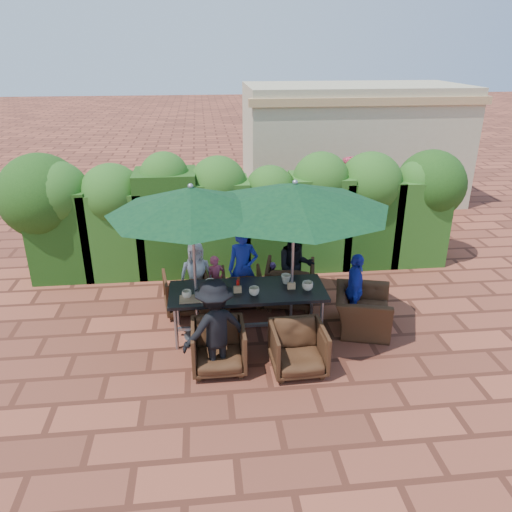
{
  "coord_description": "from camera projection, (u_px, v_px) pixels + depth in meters",
  "views": [
    {
      "loc": [
        -0.8,
        -7.0,
        4.23
      ],
      "look_at": [
        0.02,
        0.4,
        1.05
      ],
      "focal_mm": 35.0,
      "sensor_mm": 36.0,
      "label": 1
    }
  ],
  "objects": [
    {
      "name": "adult_far_left",
      "position": [
        196.0,
        275.0,
        8.52
      ],
      "size": [
        0.62,
        0.41,
        1.17
      ],
      "primitive_type": "imported",
      "rotation": [
        0.0,
        0.0,
        0.12
      ],
      "color": "silver",
      "rests_on": "ground"
    },
    {
      "name": "child_right",
      "position": [
        273.0,
        282.0,
        8.78
      ],
      "size": [
        0.31,
        0.28,
        0.73
      ],
      "primitive_type": "imported",
      "rotation": [
        0.0,
        0.0,
        -0.28
      ],
      "color": "#6F4494",
      "rests_on": "ground"
    },
    {
      "name": "adult_near_left",
      "position": [
        215.0,
        328.0,
        6.69
      ],
      "size": [
        1.0,
        0.74,
        1.42
      ],
      "primitive_type": "imported",
      "rotation": [
        0.0,
        0.0,
        3.54
      ],
      "color": "black",
      "rests_on": "ground"
    },
    {
      "name": "cup_a",
      "position": [
        187.0,
        294.0,
        7.39
      ],
      "size": [
        0.15,
        0.15,
        0.12
      ],
      "primitive_type": "imported",
      "color": "beige",
      "rests_on": "dining_table"
    },
    {
      "name": "sauce_bottle",
      "position": [
        239.0,
        282.0,
        7.69
      ],
      "size": [
        0.04,
        0.04,
        0.17
      ],
      "primitive_type": "cylinder",
      "color": "#4C230C",
      "rests_on": "dining_table"
    },
    {
      "name": "chair_end_right",
      "position": [
        363.0,
        304.0,
        7.88
      ],
      "size": [
        0.88,
        1.11,
        0.85
      ],
      "primitive_type": "imported",
      "rotation": [
        0.0,
        0.0,
        1.3
      ],
      "color": "black",
      "rests_on": "ground"
    },
    {
      "name": "cup_b",
      "position": [
        210.0,
        283.0,
        7.7
      ],
      "size": [
        0.14,
        0.14,
        0.13
      ],
      "primitive_type": "imported",
      "color": "beige",
      "rests_on": "dining_table"
    },
    {
      "name": "adult_end_right",
      "position": [
        355.0,
        290.0,
        7.92
      ],
      "size": [
        0.54,
        0.79,
        1.23
      ],
      "primitive_type": "imported",
      "rotation": [
        0.0,
        0.0,
        1.31
      ],
      "color": "#1E2CA4",
      "rests_on": "ground"
    },
    {
      "name": "ground",
      "position": [
        258.0,
        325.0,
        8.14
      ],
      "size": [
        80.0,
        80.0,
        0.0
      ],
      "primitive_type": "plane",
      "color": "brown",
      "rests_on": "ground"
    },
    {
      "name": "umbrella_right",
      "position": [
        295.0,
        197.0,
        7.13
      ],
      "size": [
        2.82,
        2.82,
        2.46
      ],
      "color": "gray",
      "rests_on": "ground"
    },
    {
      "name": "pedestrian_a",
      "position": [
        311.0,
        198.0,
        11.68
      ],
      "size": [
        1.76,
        1.02,
        1.78
      ],
      "primitive_type": "imported",
      "rotation": [
        0.0,
        0.0,
        2.87
      ],
      "color": "#238225",
      "rests_on": "ground"
    },
    {
      "name": "umbrella_left",
      "position": [
        191.0,
        201.0,
        6.94
      ],
      "size": [
        2.42,
        2.42,
        2.46
      ],
      "color": "gray",
      "rests_on": "ground"
    },
    {
      "name": "hedge_wall",
      "position": [
        233.0,
        206.0,
        9.73
      ],
      "size": [
        9.1,
        1.6,
        2.4
      ],
      "color": "black",
      "rests_on": "ground"
    },
    {
      "name": "chair_far_mid",
      "position": [
        242.0,
        285.0,
        8.69
      ],
      "size": [
        0.68,
        0.63,
        0.69
      ],
      "primitive_type": "imported",
      "rotation": [
        0.0,
        0.0,
        3.13
      ],
      "color": "black",
      "rests_on": "ground"
    },
    {
      "name": "serving_tray",
      "position": [
        191.0,
        299.0,
        7.35
      ],
      "size": [
        0.35,
        0.25,
        0.02
      ],
      "primitive_type": "cube",
      "color": "#9C714B",
      "rests_on": "dining_table"
    },
    {
      "name": "cup_c",
      "position": [
        254.0,
        291.0,
        7.46
      ],
      "size": [
        0.16,
        0.16,
        0.13
      ],
      "primitive_type": "imported",
      "color": "beige",
      "rests_on": "dining_table"
    },
    {
      "name": "pedestrian_b",
      "position": [
        346.0,
        192.0,
        12.21
      ],
      "size": [
        0.99,
        0.87,
        1.75
      ],
      "primitive_type": "imported",
      "rotation": [
        0.0,
        0.0,
        3.68
      ],
      "color": "#EA5273",
      "rests_on": "ground"
    },
    {
      "name": "child_left",
      "position": [
        216.0,
        281.0,
        8.64
      ],
      "size": [
        0.37,
        0.33,
        0.89
      ],
      "primitive_type": "imported",
      "rotation": [
        0.0,
        0.0,
        0.24
      ],
      "color": "#EA5273",
      "rests_on": "ground"
    },
    {
      "name": "adult_far_mid",
      "position": [
        243.0,
        269.0,
        8.47
      ],
      "size": [
        0.54,
        0.45,
        1.41
      ],
      "primitive_type": "imported",
      "rotation": [
        0.0,
        0.0,
        -0.08
      ],
      "color": "#1E2CA4",
      "rests_on": "ground"
    },
    {
      "name": "adult_far_right",
      "position": [
        295.0,
        267.0,
        8.56
      ],
      "size": [
        0.68,
        0.43,
        1.39
      ],
      "primitive_type": "imported",
      "rotation": [
        0.0,
        0.0,
        0.04
      ],
      "color": "black",
      "rests_on": "ground"
    },
    {
      "name": "chair_near_left",
      "position": [
        218.0,
        345.0,
        6.91
      ],
      "size": [
        0.74,
        0.69,
        0.76
      ],
      "primitive_type": "imported",
      "rotation": [
        0.0,
        0.0,
        0.0
      ],
      "color": "black",
      "rests_on": "ground"
    },
    {
      "name": "pedestrian_c",
      "position": [
        387.0,
        197.0,
        12.15
      ],
      "size": [
        1.07,
        0.99,
        1.57
      ],
      "primitive_type": "imported",
      "rotation": [
        0.0,
        0.0,
        2.46
      ],
      "color": "gray",
      "rests_on": "ground"
    },
    {
      "name": "cup_e",
      "position": [
        308.0,
        286.0,
        7.62
      ],
      "size": [
        0.17,
        0.17,
        0.14
      ],
      "primitive_type": "imported",
      "color": "beige",
      "rests_on": "dining_table"
    },
    {
      "name": "chair_far_left",
      "position": [
        186.0,
        290.0,
        8.46
      ],
      "size": [
        0.82,
        0.78,
        0.76
      ],
      "primitive_type": "imported",
      "rotation": [
        0.0,
        0.0,
        3.28
      ],
      "color": "black",
      "rests_on": "ground"
    },
    {
      "name": "number_block_right",
      "position": [
        291.0,
        286.0,
        7.66
      ],
      "size": [
        0.12,
        0.06,
        0.1
      ],
      "primitive_type": "cube",
      "color": "#DEAE72",
      "rests_on": "dining_table"
    },
    {
      "name": "dining_table",
      "position": [
        248.0,
        294.0,
        7.67
      ],
      "size": [
        2.39,
        0.9,
        0.75
      ],
      "color": "black",
      "rests_on": "ground"
    },
    {
      "name": "chair_far_right",
      "position": [
        290.0,
        282.0,
        8.65
      ],
      "size": [
        0.97,
        0.93,
        0.85
      ],
      "primitive_type": "imported",
      "rotation": [
        0.0,
        0.0,
        2.93
      ],
      "color": "black",
      "rests_on": "ground"
    },
    {
      "name": "chair_near_right",
      "position": [
        298.0,
        347.0,
        6.88
      ],
      "size": [
        0.75,
        0.71,
        0.75
      ],
      "primitive_type": "imported",
      "rotation": [
        0.0,
        0.0,
        0.03
      ],
      "color": "black",
      "rests_on": "ground"
    },
    {
      "name": "number_block_left",
      "position": [
        238.0,
        289.0,
        7.55
      ],
      "size": [
        0.12,
        0.06,
        0.1
      ],
      "primitive_type": "cube",
      "color": "#DEAE72",
      "rests_on": "dining_table"
    },
    {
      "name": "ketchup_bottle",
      "position": [
        238.0,
        285.0,
        7.6
      ],
      "size": [
        0.04,
        0.04,
        0.17
      ],
      "primitive_type": "cylinder",
      "color": "#B20C0A",
      "rests_on": "dining_table"
    },
    {
      "name": "building",
      "position": [
        352.0,
        143.0,
        14.26
      ],
      "size": [
        6.2,
        3.08,
        3.2
      ],
      "color": "#BCB28C",
      "rests_on": "ground"
    },
    {
      "name": "cup_d",
      "position": [
        286.0,
        279.0,
        7.83
      ],
      "size": [
        0.16,
        0.16,
        0.15
      ],
      "primitive_type": "imported",
      "color": "beige",
      "rests_on": "dining_table"
    }
  ]
}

